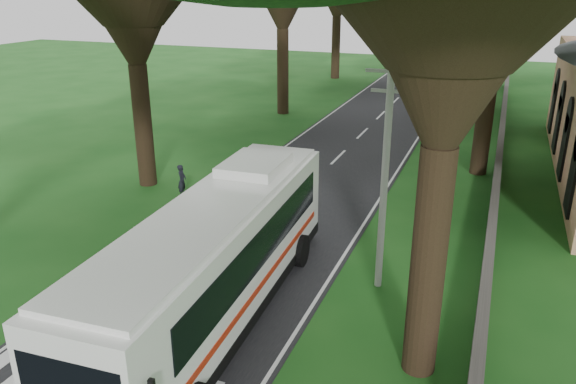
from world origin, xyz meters
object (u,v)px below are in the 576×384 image
Objects in this scene: pole_mid at (450,78)px; distant_car_b at (401,63)px; pedestrian at (182,181)px; coach_bus at (217,258)px; pole_near at (385,172)px; pole_far at (472,45)px; distant_car_c at (434,66)px.

pole_mid is 32.40m from distant_car_b.
coach_bus is at bearing -156.61° from pedestrian.
pole_near reaches higher than coach_bus.
pole_far is at bearing -41.78° from distant_car_b.
pole_near is 50.30m from distant_car_c.
pole_far is (0.00, 40.00, 0.00)m from pole_near.
pole_near is at bearing 90.05° from distant_car_c.
coach_bus is (-4.22, -23.77, -2.07)m from pole_mid.
pole_far reaches higher than distant_car_c.
pole_mid is at bearing -49.60° from pedestrian.
pole_near is 0.60× the size of coach_bus.
pole_near is 1.00× the size of pole_far.
pole_near and pole_far have the same top height.
pole_near is at bearing -90.00° from pole_mid.
pedestrian is at bearing 76.82° from distant_car_c.
distant_car_b is 2.55× the size of pedestrian.
coach_bus is 3.26× the size of distant_car_b.
pole_near is 1.00× the size of pole_mid.
pole_far is 1.94× the size of distant_car_b.
coach_bus reaches higher than distant_car_b.
pole_far is 44.03m from coach_bus.
coach_bus is at bearing 85.21° from distant_car_c.
pole_mid is 30.51m from distant_car_c.
distant_car_c is (-0.24, 53.75, -1.43)m from coach_bus.
pole_far is (0.00, 20.00, 0.00)m from pole_mid.
coach_bus is (-4.22, -43.77, -2.07)m from pole_far.
pole_near is 4.95× the size of pedestrian.
pole_mid is at bearing 90.00° from pole_near.
pedestrian is at bearing 154.93° from pole_near.
pedestrian is (-10.87, 5.09, -3.37)m from pole_near.
distant_car_b is at bearing 91.75° from coach_bus.
distant_car_b is (-4.28, 54.84, -1.40)m from coach_bus.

